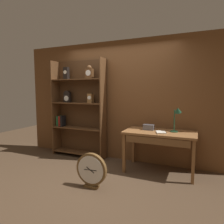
{
  "coord_description": "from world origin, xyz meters",
  "views": [
    {
      "loc": [
        1.6,
        -2.73,
        1.52
      ],
      "look_at": [
        0.09,
        0.72,
        1.12
      ],
      "focal_mm": 31.93,
      "sensor_mm": 36.0,
      "label": 1
    }
  ],
  "objects_px": {
    "toolbox_small": "(149,127)",
    "bookshelf": "(79,108)",
    "workbench": "(159,137)",
    "desk_lamp": "(177,116)",
    "open_repair_manual": "(161,132)",
    "round_clock_large": "(91,170)"
  },
  "relations": [
    {
      "from": "workbench",
      "to": "round_clock_large",
      "type": "distance_m",
      "value": 1.4
    },
    {
      "from": "round_clock_large",
      "to": "open_repair_manual",
      "type": "bearing_deg",
      "value": 45.91
    },
    {
      "from": "desk_lamp",
      "to": "round_clock_large",
      "type": "height_order",
      "value": "desk_lamp"
    },
    {
      "from": "desk_lamp",
      "to": "toolbox_small",
      "type": "bearing_deg",
      "value": 176.04
    },
    {
      "from": "bookshelf",
      "to": "toolbox_small",
      "type": "xyz_separation_m",
      "value": [
        1.69,
        -0.16,
        -0.29
      ]
    },
    {
      "from": "toolbox_small",
      "to": "open_repair_manual",
      "type": "distance_m",
      "value": 0.33
    },
    {
      "from": "toolbox_small",
      "to": "open_repair_manual",
      "type": "bearing_deg",
      "value": -35.24
    },
    {
      "from": "bookshelf",
      "to": "round_clock_large",
      "type": "relative_size",
      "value": 3.99
    },
    {
      "from": "bookshelf",
      "to": "toolbox_small",
      "type": "relative_size",
      "value": 11.06
    },
    {
      "from": "open_repair_manual",
      "to": "round_clock_large",
      "type": "height_order",
      "value": "open_repair_manual"
    },
    {
      "from": "round_clock_large",
      "to": "bookshelf",
      "type": "bearing_deg",
      "value": 129.49
    },
    {
      "from": "bookshelf",
      "to": "open_repair_manual",
      "type": "relative_size",
      "value": 10.09
    },
    {
      "from": "workbench",
      "to": "open_repair_manual",
      "type": "height_order",
      "value": "open_repair_manual"
    },
    {
      "from": "desk_lamp",
      "to": "open_repair_manual",
      "type": "distance_m",
      "value": 0.41
    },
    {
      "from": "toolbox_small",
      "to": "bookshelf",
      "type": "bearing_deg",
      "value": 174.64
    },
    {
      "from": "workbench",
      "to": "toolbox_small",
      "type": "height_order",
      "value": "toolbox_small"
    },
    {
      "from": "open_repair_manual",
      "to": "toolbox_small",
      "type": "bearing_deg",
      "value": 127.64
    },
    {
      "from": "workbench",
      "to": "open_repair_manual",
      "type": "bearing_deg",
      "value": -66.41
    },
    {
      "from": "bookshelf",
      "to": "workbench",
      "type": "bearing_deg",
      "value": -7.56
    },
    {
      "from": "round_clock_large",
      "to": "toolbox_small",
      "type": "bearing_deg",
      "value": 60.43
    },
    {
      "from": "workbench",
      "to": "desk_lamp",
      "type": "bearing_deg",
      "value": 11.88
    },
    {
      "from": "open_repair_manual",
      "to": "round_clock_large",
      "type": "xyz_separation_m",
      "value": [
        -0.9,
        -0.93,
        -0.5
      ]
    }
  ]
}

